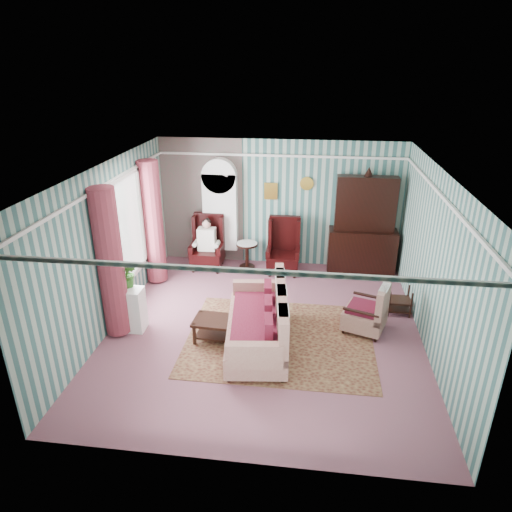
# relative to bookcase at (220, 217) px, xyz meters

# --- Properties ---
(floor) EXTENTS (6.00, 6.00, 0.00)m
(floor) POSITION_rel_bookcase_xyz_m (1.35, -2.84, -1.12)
(floor) COLOR #804A56
(floor) RESTS_ON ground
(room_shell) EXTENTS (5.53, 6.02, 2.91)m
(room_shell) POSITION_rel_bookcase_xyz_m (0.73, -2.66, 0.89)
(room_shell) COLOR #396865
(room_shell) RESTS_ON ground
(bookcase) EXTENTS (0.80, 0.28, 2.24)m
(bookcase) POSITION_rel_bookcase_xyz_m (0.00, 0.00, 0.00)
(bookcase) COLOR silver
(bookcase) RESTS_ON floor
(dresser_hutch) EXTENTS (1.50, 0.56, 2.36)m
(dresser_hutch) POSITION_rel_bookcase_xyz_m (3.25, -0.12, 0.06)
(dresser_hutch) COLOR black
(dresser_hutch) RESTS_ON floor
(wingback_left) EXTENTS (0.76, 0.80, 1.25)m
(wingback_left) POSITION_rel_bookcase_xyz_m (-0.25, -0.39, -0.50)
(wingback_left) COLOR black
(wingback_left) RESTS_ON floor
(wingback_right) EXTENTS (0.76, 0.80, 1.25)m
(wingback_right) POSITION_rel_bookcase_xyz_m (1.50, -0.39, -0.50)
(wingback_right) COLOR black
(wingback_right) RESTS_ON floor
(seated_woman) EXTENTS (0.44, 0.40, 1.18)m
(seated_woman) POSITION_rel_bookcase_xyz_m (-0.25, -0.39, -0.53)
(seated_woman) COLOR silver
(seated_woman) RESTS_ON floor
(round_side_table) EXTENTS (0.50, 0.50, 0.60)m
(round_side_table) POSITION_rel_bookcase_xyz_m (0.65, -0.24, -0.82)
(round_side_table) COLOR black
(round_side_table) RESTS_ON floor
(nest_table) EXTENTS (0.45, 0.38, 0.54)m
(nest_table) POSITION_rel_bookcase_xyz_m (3.82, -1.94, -0.85)
(nest_table) COLOR black
(nest_table) RESTS_ON floor
(plant_stand) EXTENTS (0.55, 0.35, 0.80)m
(plant_stand) POSITION_rel_bookcase_xyz_m (-1.05, -3.14, -0.72)
(plant_stand) COLOR white
(plant_stand) RESTS_ON floor
(rug) EXTENTS (3.20, 2.60, 0.01)m
(rug) POSITION_rel_bookcase_xyz_m (1.65, -3.14, -1.11)
(rug) COLOR #471719
(rug) RESTS_ON floor
(sofa) EXTENTS (1.28, 2.27, 0.99)m
(sofa) POSITION_rel_bookcase_xyz_m (1.27, -3.38, -0.63)
(sofa) COLOR beige
(sofa) RESTS_ON floor
(floral_armchair) EXTENTS (1.07, 1.01, 0.89)m
(floral_armchair) POSITION_rel_bookcase_xyz_m (3.12, -2.64, -0.67)
(floral_armchair) COLOR beige
(floral_armchair) RESTS_ON floor
(coffee_table) EXTENTS (0.91, 0.58, 0.41)m
(coffee_table) POSITION_rel_bookcase_xyz_m (0.63, -3.30, -0.92)
(coffee_table) COLOR black
(coffee_table) RESTS_ON floor
(potted_plant_a) EXTENTS (0.49, 0.45, 0.46)m
(potted_plant_a) POSITION_rel_bookcase_xyz_m (-1.11, -3.21, -0.09)
(potted_plant_a) COLOR #1D4F18
(potted_plant_a) RESTS_ON plant_stand
(potted_plant_b) EXTENTS (0.35, 0.32, 0.52)m
(potted_plant_b) POSITION_rel_bookcase_xyz_m (-1.01, -3.05, -0.06)
(potted_plant_b) COLOR #205219
(potted_plant_b) RESTS_ON plant_stand
(potted_plant_c) EXTENTS (0.28, 0.28, 0.40)m
(potted_plant_c) POSITION_rel_bookcase_xyz_m (-1.06, -3.05, -0.12)
(potted_plant_c) COLOR #184F19
(potted_plant_c) RESTS_ON plant_stand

